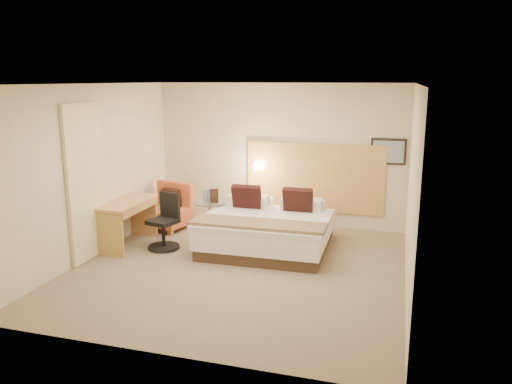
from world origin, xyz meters
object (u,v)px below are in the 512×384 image
(lounge_chair, at_px, (168,211))
(desk_chair, at_px, (165,226))
(desk, at_px, (128,211))
(side_table, at_px, (210,217))
(bed, at_px, (268,229))

(lounge_chair, distance_m, desk_chair, 1.16)
(desk, bearing_deg, side_table, 36.96)
(lounge_chair, relative_size, desk, 0.76)
(bed, bearing_deg, lounge_chair, 165.00)
(desk_chair, bearing_deg, desk, -175.90)
(desk, distance_m, desk_chair, 0.70)
(side_table, bearing_deg, desk_chair, -120.76)
(lounge_chair, xyz_separation_m, desk, (-0.20, -1.11, 0.27))
(desk_chair, bearing_deg, side_table, 59.24)
(bed, distance_m, desk, 2.38)
(bed, bearing_deg, desk_chair, -162.91)
(desk_chair, bearing_deg, lounge_chair, 113.36)
(side_table, height_order, desk_chair, desk_chair)
(bed, relative_size, desk, 1.69)
(bed, bearing_deg, side_table, 165.19)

